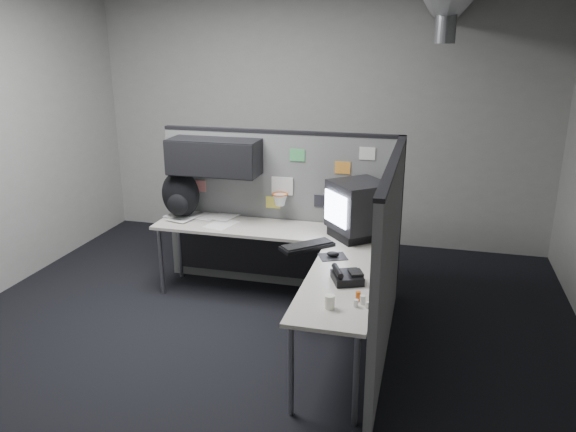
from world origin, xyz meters
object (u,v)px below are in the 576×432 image
(desk, at_px, (287,251))
(backpack, at_px, (180,195))
(monitor, at_px, (358,209))
(keyboard, at_px, (307,246))
(phone, at_px, (347,277))

(desk, height_order, backpack, backpack)
(monitor, bearing_deg, desk, -155.46)
(keyboard, xyz_separation_m, backpack, (-1.45, 0.54, 0.21))
(desk, xyz_separation_m, keyboard, (0.23, -0.17, 0.14))
(keyboard, height_order, backpack, backpack)
(phone, distance_m, backpack, 2.22)
(desk, relative_size, phone, 7.79)
(keyboard, relative_size, phone, 1.58)
(keyboard, xyz_separation_m, phone, (0.44, -0.62, 0.02))
(desk, relative_size, monitor, 3.56)
(desk, relative_size, backpack, 4.78)
(phone, bearing_deg, monitor, 80.16)
(backpack, bearing_deg, keyboard, -14.12)
(keyboard, bearing_deg, backpack, 161.33)
(keyboard, distance_m, phone, 0.76)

